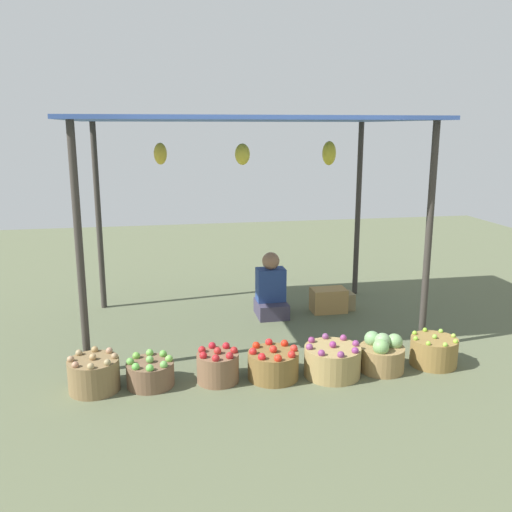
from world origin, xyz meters
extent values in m
plane|color=#575E43|center=(0.00, 0.00, 0.00)|extent=(14.00, 14.00, 0.00)
cylinder|color=#38332D|center=(-1.68, -0.98, 1.15)|extent=(0.07, 0.07, 2.30)
cylinder|color=#38332D|center=(1.68, -0.98, 1.15)|extent=(0.07, 0.07, 2.30)
cylinder|color=#38332D|center=(-1.68, 0.98, 1.15)|extent=(0.07, 0.07, 2.30)
cylinder|color=#38332D|center=(1.68, 0.98, 1.15)|extent=(0.07, 0.07, 2.30)
cube|color=#4163B7|center=(0.00, 0.00, 2.32)|extent=(3.65, 2.25, 0.04)
ellipsoid|color=gold|center=(-0.91, 0.37, 1.95)|extent=(0.15, 0.15, 0.24)
ellipsoid|color=yellow|center=(-0.03, 0.07, 1.95)|extent=(0.16, 0.16, 0.23)
ellipsoid|color=gold|center=(0.97, 0.13, 1.95)|extent=(0.16, 0.16, 0.27)
cube|color=#3C374A|center=(0.35, 0.26, 0.09)|extent=(0.36, 0.44, 0.18)
cube|color=navy|center=(0.35, 0.31, 0.38)|extent=(0.34, 0.22, 0.40)
sphere|color=#956A4D|center=(0.35, 0.31, 0.67)|extent=(0.21, 0.21, 0.21)
cylinder|color=olive|center=(-1.58, -1.36, 0.14)|extent=(0.44, 0.44, 0.28)
sphere|color=#A68355|center=(-1.58, -1.36, 0.31)|extent=(0.06, 0.06, 0.06)
sphere|color=#957955|center=(-1.40, -1.36, 0.30)|extent=(0.06, 0.06, 0.06)
sphere|color=#A3795D|center=(-1.45, -1.23, 0.30)|extent=(0.06, 0.06, 0.06)
sphere|color=#9D7E4E|center=(-1.58, -1.18, 0.30)|extent=(0.06, 0.06, 0.06)
sphere|color=#9B845C|center=(-1.71, -1.23, 0.30)|extent=(0.06, 0.06, 0.06)
sphere|color=#A37C59|center=(-1.77, -1.36, 0.30)|extent=(0.06, 0.06, 0.06)
sphere|color=#A77558|center=(-1.71, -1.49, 0.30)|extent=(0.06, 0.06, 0.06)
sphere|color=#A1885B|center=(-1.58, -1.54, 0.30)|extent=(0.06, 0.06, 0.06)
sphere|color=#958359|center=(-1.45, -1.49, 0.30)|extent=(0.06, 0.06, 0.06)
cylinder|color=brown|center=(-1.10, -1.36, 0.11)|extent=(0.42, 0.42, 0.22)
sphere|color=#6CA84F|center=(-1.10, -1.36, 0.24)|extent=(0.07, 0.07, 0.07)
sphere|color=#72B84A|center=(-0.93, -1.36, 0.24)|extent=(0.07, 0.07, 0.07)
sphere|color=#63AC43|center=(-0.98, -1.24, 0.24)|extent=(0.07, 0.07, 0.07)
sphere|color=#6CB74A|center=(-1.10, -1.19, 0.24)|extent=(0.07, 0.07, 0.07)
sphere|color=#67AA3E|center=(-1.22, -1.24, 0.24)|extent=(0.07, 0.07, 0.07)
sphere|color=#63AE46|center=(-1.27, -1.36, 0.24)|extent=(0.07, 0.07, 0.07)
sphere|color=#62B949|center=(-1.22, -1.47, 0.24)|extent=(0.07, 0.07, 0.07)
sphere|color=#64BC49|center=(-1.10, -1.52, 0.24)|extent=(0.07, 0.07, 0.07)
sphere|color=#68AB4D|center=(-0.98, -1.47, 0.24)|extent=(0.07, 0.07, 0.07)
cylinder|color=brown|center=(-0.50, -1.38, 0.13)|extent=(0.38, 0.38, 0.26)
sphere|color=#AD2724|center=(-0.50, -1.38, 0.29)|extent=(0.07, 0.07, 0.07)
sphere|color=#A92120|center=(-0.36, -1.38, 0.28)|extent=(0.07, 0.07, 0.07)
sphere|color=#B21B23|center=(-0.41, -1.27, 0.28)|extent=(0.07, 0.07, 0.07)
sphere|color=red|center=(-0.54, -1.24, 0.28)|extent=(0.07, 0.07, 0.07)
sphere|color=#B21F22|center=(-0.64, -1.32, 0.28)|extent=(0.07, 0.07, 0.07)
sphere|color=#AF1B20|center=(-0.64, -1.45, 0.28)|extent=(0.07, 0.07, 0.07)
sphere|color=#AA1E21|center=(-0.54, -1.53, 0.28)|extent=(0.07, 0.07, 0.07)
sphere|color=#AA1C20|center=(-0.41, -1.50, 0.28)|extent=(0.07, 0.07, 0.07)
cylinder|color=brown|center=(0.00, -1.41, 0.12)|extent=(0.46, 0.46, 0.25)
sphere|color=red|center=(0.00, -1.41, 0.28)|extent=(0.07, 0.07, 0.07)
sphere|color=red|center=(0.19, -1.41, 0.27)|extent=(0.07, 0.07, 0.07)
sphere|color=red|center=(0.14, -1.28, 0.27)|extent=(0.07, 0.07, 0.07)
sphere|color=red|center=(0.00, -1.22, 0.27)|extent=(0.07, 0.07, 0.07)
sphere|color=red|center=(-0.13, -1.28, 0.27)|extent=(0.07, 0.07, 0.07)
sphere|color=red|center=(-0.19, -1.41, 0.27)|extent=(0.07, 0.07, 0.07)
sphere|color=red|center=(-0.13, -1.55, 0.27)|extent=(0.07, 0.07, 0.07)
sphere|color=red|center=(0.00, -1.60, 0.27)|extent=(0.07, 0.07, 0.07)
sphere|color=red|center=(0.14, -1.55, 0.27)|extent=(0.07, 0.07, 0.07)
cylinder|color=#9C834E|center=(0.55, -1.46, 0.14)|extent=(0.52, 0.52, 0.27)
sphere|color=#882F70|center=(0.55, -1.46, 0.30)|extent=(0.06, 0.06, 0.06)
sphere|color=#813470|center=(0.77, -1.46, 0.29)|extent=(0.06, 0.06, 0.06)
sphere|color=#86376E|center=(0.70, -1.30, 0.29)|extent=(0.06, 0.06, 0.06)
sphere|color=#773C6E|center=(0.55, -1.24, 0.29)|extent=(0.06, 0.06, 0.06)
sphere|color=#813267|center=(0.39, -1.30, 0.29)|extent=(0.06, 0.06, 0.06)
sphere|color=#884177|center=(0.33, -1.46, 0.29)|extent=(0.06, 0.06, 0.06)
sphere|color=#80356D|center=(0.39, -1.61, 0.29)|extent=(0.06, 0.06, 0.06)
sphere|color=#763568|center=(0.55, -1.68, 0.29)|extent=(0.06, 0.06, 0.06)
sphere|color=#7D3171|center=(0.70, -1.61, 0.29)|extent=(0.06, 0.06, 0.06)
cylinder|color=olive|center=(1.04, -1.44, 0.12)|extent=(0.42, 0.42, 0.23)
sphere|color=#7B9F69|center=(1.04, -1.44, 0.29)|extent=(0.15, 0.15, 0.15)
sphere|color=#7CA867|center=(1.16, -1.44, 0.28)|extent=(0.15, 0.15, 0.15)
sphere|color=#73A366|center=(0.98, -1.34, 0.28)|extent=(0.15, 0.15, 0.15)
sphere|color=#75A75F|center=(0.98, -1.54, 0.28)|extent=(0.15, 0.15, 0.15)
cylinder|color=olive|center=(1.58, -1.41, 0.13)|extent=(0.44, 0.44, 0.27)
sphere|color=#84C642|center=(1.58, -1.41, 0.28)|extent=(0.04, 0.04, 0.04)
sphere|color=#92BC40|center=(1.78, -1.41, 0.28)|extent=(0.04, 0.04, 0.04)
sphere|color=#88C640|center=(1.72, -1.27, 0.28)|extent=(0.04, 0.04, 0.04)
sphere|color=#82C131|center=(1.58, -1.21, 0.28)|extent=(0.04, 0.04, 0.04)
sphere|color=#91CF36|center=(1.44, -1.27, 0.28)|extent=(0.04, 0.04, 0.04)
sphere|color=#87C935|center=(1.39, -1.41, 0.28)|extent=(0.04, 0.04, 0.04)
sphere|color=#8DCA39|center=(1.44, -1.55, 0.28)|extent=(0.04, 0.04, 0.04)
sphere|color=#88C03D|center=(1.58, -1.61, 0.28)|extent=(0.04, 0.04, 0.04)
sphere|color=#91C935|center=(1.72, -1.55, 0.28)|extent=(0.04, 0.04, 0.04)
cube|color=olive|center=(1.24, 0.36, 0.10)|extent=(0.35, 0.25, 0.21)
cube|color=#A78048|center=(1.08, 0.29, 0.15)|extent=(0.42, 0.27, 0.29)
camera|label=1|loc=(-1.02, -6.00, 2.24)|focal=39.00mm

